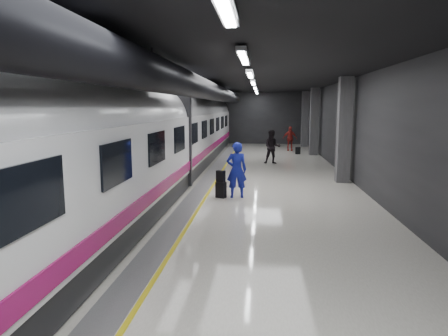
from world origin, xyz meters
name	(u,v)px	position (x,y,z in m)	size (l,w,h in m)	color
ground	(235,189)	(0.00, 0.00, 0.00)	(40.00, 40.00, 0.00)	silver
platform_hall	(230,100)	(-0.29, 0.96, 3.54)	(10.02, 40.02, 4.51)	black
train	(154,137)	(-3.25, 0.00, 2.07)	(3.05, 38.00, 4.05)	black
traveler_main	(237,170)	(0.16, -1.45, 1.00)	(0.73, 0.48, 2.01)	#1718AD
suitcase_main	(221,190)	(-0.39, -1.55, 0.29)	(0.35, 0.22, 0.57)	black
shoulder_bag	(221,176)	(-0.41, -1.52, 0.78)	(0.31, 0.17, 0.41)	black
traveler_far_a	(272,147)	(1.65, 7.37, 0.97)	(0.94, 0.73, 1.94)	black
traveler_far_b	(290,138)	(3.13, 14.56, 0.90)	(1.06, 0.44, 1.81)	maroon
suitcase_far	(298,151)	(3.54, 12.30, 0.25)	(0.34, 0.22, 0.49)	black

